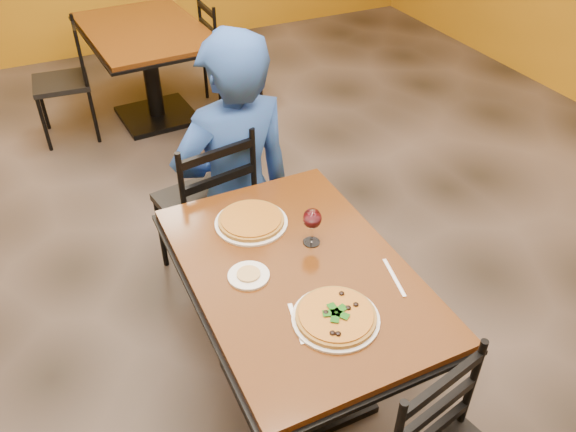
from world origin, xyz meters
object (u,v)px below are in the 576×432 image
table_main (297,304)px  chair_second_right (231,52)px  chair_main_far (205,204)px  diner (234,161)px  pizza_far (251,220)px  pizza_main (336,316)px  plate_main (336,319)px  wine_glass (312,225)px  table_second (148,53)px  side_plate (249,276)px  plate_far (251,223)px  chair_second_left (61,83)px

table_main → chair_second_right: size_ratio=1.38×
chair_main_far → chair_second_right: 2.15m
diner → pizza_far: size_ratio=4.98×
chair_second_right → pizza_main: (-0.81, -3.17, 0.33)m
plate_main → wine_glass: size_ratio=1.72×
pizza_far → wine_glass: wine_glass is taller
table_second → wine_glass: size_ratio=7.38×
chair_main_far → side_plate: bearing=74.0°
plate_main → table_main: bearing=90.8°
diner → pizza_far: bearing=72.0°
chair_main_far → plate_far: bearing=83.6°
table_second → side_plate: side_plate is taller
chair_second_right → wine_glass: bearing=165.9°
pizza_main → plate_far: (-0.06, 0.63, -0.02)m
table_main → diner: bearing=84.4°
plate_far → diner: bearing=76.0°
plate_far → side_plate: same height
chair_second_right → wine_glass: (-0.69, -2.77, 0.40)m
chair_second_left → plate_far: size_ratio=2.82×
pizza_main → plate_far: pizza_main is taller
diner → wine_glass: size_ratio=7.74×
chair_second_left → chair_main_far: bearing=18.2°
plate_main → side_plate: size_ratio=1.94×
plate_far → pizza_far: bearing=0.0°
chair_main_far → chair_second_right: (0.90, 1.95, -0.03)m
pizza_main → pizza_far: size_ratio=1.01×
plate_main → pizza_main: (0.00, 0.00, 0.02)m
chair_second_right → plate_far: chair_second_right is taller
pizza_main → plate_far: 0.63m
chair_second_left → side_plate: (0.36, -2.84, 0.32)m
table_main → pizza_far: 0.40m
wine_glass → table_second: bearing=89.7°
wine_glass → pizza_far: bearing=128.3°
chair_main_far → chair_second_right: chair_main_far is taller
plate_main → plate_far: bearing=95.2°
diner → plate_far: 0.60m
table_main → side_plate: bearing=167.9°
table_main → chair_second_right: bearing=74.3°
pizza_main → side_plate: (-0.19, 0.33, -0.02)m
chair_second_left → wine_glass: 2.87m
chair_main_far → side_plate: (-0.10, -0.89, 0.28)m
table_main → pizza_far: pizza_far is taller
plate_far → plate_main: bearing=-84.8°
pizza_main → plate_far: size_ratio=0.92×
chair_second_right → plate_main: 3.29m
chair_main_far → wine_glass: (0.20, -0.81, 0.37)m
chair_second_left → pizza_far: (0.49, -2.55, 0.33)m
pizza_main → side_plate: size_ratio=1.77×
table_second → plate_far: (-0.19, -2.55, 0.20)m
table_main → chair_second_right: 3.00m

